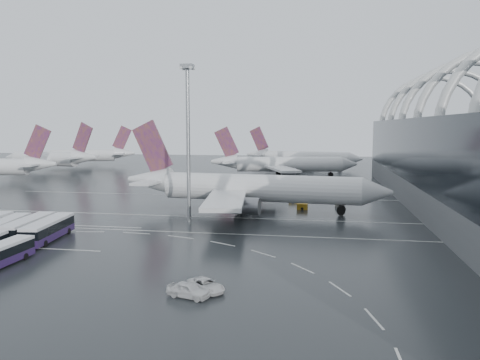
% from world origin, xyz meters
% --- Properties ---
extents(ground, '(420.00, 420.00, 0.00)m').
position_xyz_m(ground, '(0.00, 0.00, 0.00)').
color(ground, black).
rests_on(ground, ground).
extents(lane_marking_near, '(120.00, 0.25, 0.01)m').
position_xyz_m(lane_marking_near, '(0.00, -2.00, 0.01)').
color(lane_marking_near, silver).
rests_on(lane_marking_near, ground).
extents(lane_marking_mid, '(120.00, 0.25, 0.01)m').
position_xyz_m(lane_marking_mid, '(0.00, 12.00, 0.01)').
color(lane_marking_mid, silver).
rests_on(lane_marking_mid, ground).
extents(lane_marking_far, '(120.00, 0.25, 0.01)m').
position_xyz_m(lane_marking_far, '(0.00, 40.00, 0.01)').
color(lane_marking_far, silver).
rests_on(lane_marking_far, ground).
extents(bus_bay_line_south, '(28.00, 0.25, 0.01)m').
position_xyz_m(bus_bay_line_south, '(-24.00, -16.00, 0.01)').
color(bus_bay_line_south, silver).
rests_on(bus_bay_line_south, ground).
extents(bus_bay_line_north, '(28.00, 0.25, 0.01)m').
position_xyz_m(bus_bay_line_north, '(-24.00, 0.00, 0.01)').
color(bus_bay_line_north, silver).
rests_on(bus_bay_line_north, ground).
extents(airliner_main, '(58.13, 50.77, 19.68)m').
position_xyz_m(airliner_main, '(6.34, 19.84, 4.93)').
color(airliner_main, silver).
rests_on(airliner_main, ground).
extents(airliner_gate_b, '(52.22, 46.46, 18.14)m').
position_xyz_m(airliner_gate_b, '(8.30, 88.19, 4.54)').
color(airliner_gate_b, silver).
rests_on(airliner_gate_b, ground).
extents(airliner_gate_c, '(50.74, 46.14, 18.13)m').
position_xyz_m(airliner_gate_c, '(13.69, 125.11, 4.53)').
color(airliner_gate_c, silver).
rests_on(airliner_gate_c, ground).
extents(jet_remote_mid, '(45.47, 36.79, 19.81)m').
position_xyz_m(jet_remote_mid, '(-84.96, 94.36, 5.11)').
color(jet_remote_mid, silver).
rests_on(jet_remote_mid, ground).
extents(jet_remote_far, '(41.97, 34.11, 18.54)m').
position_xyz_m(jet_remote_far, '(-82.82, 122.54, 4.79)').
color(jet_remote_far, silver).
rests_on(jet_remote_far, ground).
extents(bus_row_near_b, '(4.46, 12.42, 2.99)m').
position_xyz_m(bus_row_near_b, '(-29.23, -10.40, 1.64)').
color(bus_row_near_b, '#22133D').
rests_on(bus_row_near_b, ground).
extents(bus_row_near_c, '(4.19, 13.36, 3.23)m').
position_xyz_m(bus_row_near_c, '(-25.24, -10.35, 1.78)').
color(bus_row_near_c, '#22133D').
rests_on(bus_row_near_c, ground).
extents(bus_row_near_d, '(4.49, 13.62, 3.29)m').
position_xyz_m(bus_row_near_d, '(-21.25, -11.05, 1.81)').
color(bus_row_near_d, '#22133D').
rests_on(bus_row_near_d, ground).
extents(van_curve_a, '(5.29, 4.97, 1.38)m').
position_xyz_m(van_curve_a, '(9.25, -29.64, 0.69)').
color(van_curve_a, silver).
rests_on(van_curve_a, ground).
extents(van_curve_b, '(5.16, 3.22, 1.64)m').
position_xyz_m(van_curve_b, '(7.83, -31.81, 0.82)').
color(van_curve_b, silver).
rests_on(van_curve_b, ground).
extents(floodlight_mast, '(2.28, 2.28, 29.70)m').
position_xyz_m(floodlight_mast, '(-3.16, 7.57, 18.68)').
color(floodlight_mast, gray).
rests_on(floodlight_mast, ground).
extents(gse_cart_belly_a, '(2.36, 1.39, 1.29)m').
position_xyz_m(gse_cart_belly_a, '(18.01, 23.75, 0.64)').
color(gse_cart_belly_a, gold).
rests_on(gse_cart_belly_a, ground).
extents(gse_cart_belly_d, '(2.10, 1.24, 1.14)m').
position_xyz_m(gse_cart_belly_d, '(26.32, 28.65, 0.57)').
color(gse_cart_belly_d, slate).
rests_on(gse_cart_belly_d, ground).
extents(gse_cart_belly_e, '(2.15, 1.27, 1.17)m').
position_xyz_m(gse_cart_belly_e, '(15.47, 33.94, 0.59)').
color(gse_cart_belly_e, gold).
rests_on(gse_cart_belly_e, ground).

